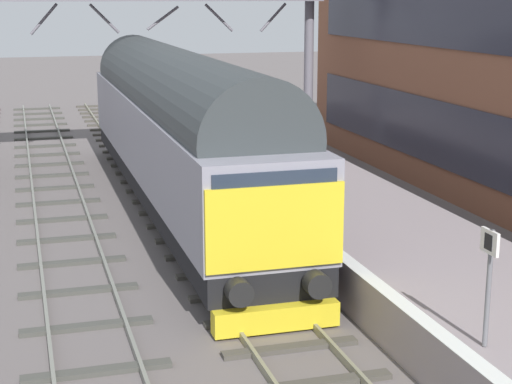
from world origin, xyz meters
name	(u,v)px	position (x,y,z in m)	size (l,w,h in m)	color
ground_plane	(223,265)	(0.00, 0.00, 0.00)	(140.00, 140.00, 0.00)	#635B5A
track_main	(223,262)	(0.00, 0.00, 0.06)	(2.50, 60.00, 0.15)	gray
track_adjacent_west	(75,276)	(-3.40, 0.00, 0.06)	(2.50, 60.00, 0.15)	slate
station_platform	(365,232)	(3.60, 0.00, 0.50)	(4.00, 44.00, 1.01)	gray
diesel_locomotive	(177,125)	(0.00, 5.45, 2.49)	(2.74, 19.46, 4.68)	black
platform_number_sign	(489,269)	(2.13, -7.78, 2.22)	(0.10, 0.44, 1.82)	slate
waiting_passenger	(292,152)	(2.72, 3.10, 1.99)	(0.39, 0.50, 1.64)	#2A313A
overhead_footbridge	(104,2)	(-1.23, 12.37, 5.90)	(15.86, 2.00, 6.44)	slate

